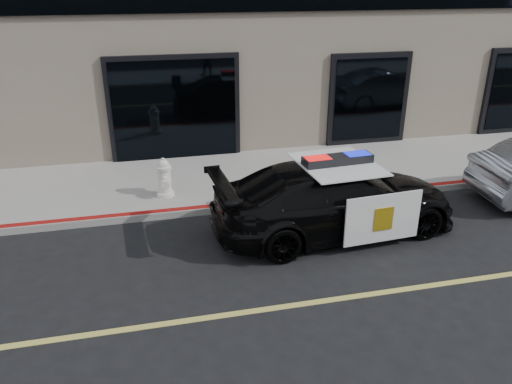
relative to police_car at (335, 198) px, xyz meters
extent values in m
plane|color=black|center=(-1.68, -2.20, -0.71)|extent=(120.00, 120.00, 0.00)
cube|color=gray|center=(-1.68, 3.05, -0.64)|extent=(60.00, 3.50, 0.15)
imported|color=black|center=(0.00, 0.00, -0.01)|extent=(2.68, 5.15, 1.41)
cube|color=white|center=(0.54, -0.97, -0.03)|extent=(1.50, 0.14, 0.94)
cube|color=white|center=(0.39, 1.04, -0.03)|extent=(1.50, 0.14, 0.94)
cube|color=white|center=(0.00, 0.00, 0.71)|extent=(1.53, 1.79, 0.02)
cube|color=gold|center=(0.54, -1.00, -0.03)|extent=(0.38, 0.04, 0.45)
cube|color=black|center=(0.00, 0.00, 0.79)|extent=(1.37, 0.45, 0.16)
cube|color=red|center=(-0.41, -0.03, 0.80)|extent=(0.49, 0.34, 0.15)
cube|color=#0C19CC|center=(0.41, 0.03, 0.80)|extent=(0.49, 0.34, 0.15)
cylinder|color=white|center=(-3.18, 2.18, -0.52)|extent=(0.40, 0.40, 0.09)
cylinder|color=white|center=(-3.18, 2.18, -0.20)|extent=(0.29, 0.29, 0.55)
cylinder|color=white|center=(-3.18, 2.18, 0.10)|extent=(0.34, 0.34, 0.07)
sphere|color=white|center=(-3.18, 2.18, 0.17)|extent=(0.26, 0.26, 0.26)
cylinder|color=white|center=(-3.18, 2.18, 0.28)|extent=(0.08, 0.08, 0.08)
cylinder|color=white|center=(-3.18, 2.37, -0.12)|extent=(0.14, 0.13, 0.14)
cylinder|color=white|center=(-3.18, 1.99, -0.12)|extent=(0.14, 0.13, 0.14)
cylinder|color=white|center=(-3.18, 1.96, -0.20)|extent=(0.19, 0.16, 0.19)
camera|label=1|loc=(-3.52, -8.29, 4.00)|focal=35.00mm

